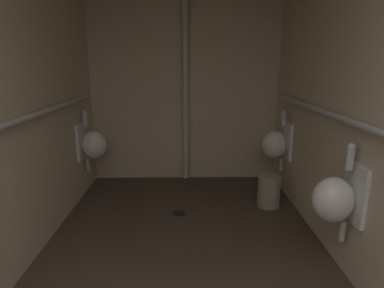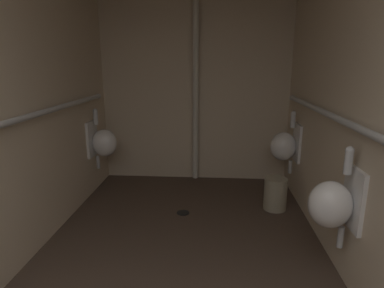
{
  "view_description": "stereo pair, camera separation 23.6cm",
  "coord_description": "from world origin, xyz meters",
  "views": [
    {
      "loc": [
        0.02,
        0.13,
        1.61
      ],
      "look_at": [
        0.07,
        2.87,
        0.91
      ],
      "focal_mm": 30.28,
      "sensor_mm": 36.0,
      "label": 1
    },
    {
      "loc": [
        0.26,
        0.13,
        1.61
      ],
      "look_at": [
        0.07,
        2.87,
        0.91
      ],
      "focal_mm": 30.28,
      "sensor_mm": 36.0,
      "label": 2
    }
  ],
  "objects": [
    {
      "name": "supply_pipe_right",
      "position": [
        1.19,
        2.2,
        1.19
      ],
      "size": [
        0.06,
        3.85,
        0.06
      ],
      "color": "#B2B2B2"
    },
    {
      "name": "floor",
      "position": [
        0.0,
        2.25,
        -0.04
      ],
      "size": [
        2.63,
        4.61,
        0.08
      ],
      "primitive_type": "cube",
      "color": "#47382D",
      "rests_on": "ground"
    },
    {
      "name": "floor_drain",
      "position": [
        -0.06,
        3.36,
        0.0
      ],
      "size": [
        0.14,
        0.14,
        0.01
      ],
      "primitive_type": "cylinder",
      "color": "black",
      "rests_on": "ground"
    },
    {
      "name": "waste_bin",
      "position": [
        0.96,
        3.53,
        0.18
      ],
      "size": [
        0.25,
        0.25,
        0.36
      ],
      "primitive_type": "cylinder",
      "color": "#9E937A",
      "rests_on": "ground"
    },
    {
      "name": "wall_right",
      "position": [
        1.28,
        2.25,
        1.26
      ],
      "size": [
        0.06,
        4.61,
        2.52
      ],
      "primitive_type": "cube",
      "color": "beige",
      "rests_on": "ground"
    },
    {
      "name": "urinal_right_far",
      "position": [
        1.11,
        3.9,
        0.64
      ],
      "size": [
        0.32,
        0.3,
        0.76
      ],
      "color": "white"
    },
    {
      "name": "urinal_left_mid",
      "position": [
        -1.11,
        3.92,
        0.64
      ],
      "size": [
        0.32,
        0.3,
        0.76
      ],
      "color": "white"
    },
    {
      "name": "urinal_right_mid",
      "position": [
        1.11,
        2.29,
        0.64
      ],
      "size": [
        0.32,
        0.3,
        0.76
      ],
      "color": "white"
    },
    {
      "name": "wall_back",
      "position": [
        0.0,
        4.52,
        1.26
      ],
      "size": [
        2.63,
        0.06,
        2.52
      ],
      "primitive_type": "cube",
      "color": "beige",
      "rests_on": "ground"
    },
    {
      "name": "standpipe_back_wall",
      "position": [
        0.01,
        4.41,
        1.26
      ],
      "size": [
        0.08,
        0.08,
        2.47
      ],
      "primitive_type": "cylinder",
      "color": "beige",
      "rests_on": "ground"
    },
    {
      "name": "supply_pipe_left",
      "position": [
        -1.19,
        2.25,
        1.19
      ],
      "size": [
        0.06,
        3.8,
        0.06
      ],
      "color": "#B2B2B2"
    }
  ]
}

